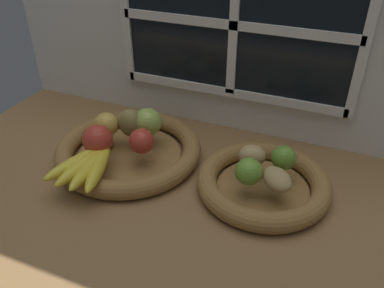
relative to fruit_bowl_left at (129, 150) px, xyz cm
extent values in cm
cube|color=olive|center=(19.89, -3.32, -3.65)|extent=(140.00, 90.00, 3.00)
cube|color=silver|center=(19.89, 26.68, 25.35)|extent=(140.00, 3.00, 55.00)
cube|color=black|center=(19.89, 24.78, 28.85)|extent=(64.00, 0.80, 38.00)
cube|color=white|center=(19.89, 24.18, 28.85)|extent=(2.40, 1.20, 38.00)
cube|color=white|center=(19.89, 24.18, 28.85)|extent=(64.00, 1.20, 2.40)
cube|color=white|center=(-12.11, 24.18, 28.85)|extent=(2.40, 1.20, 40.40)
cube|color=white|center=(51.89, 24.18, 28.85)|extent=(2.40, 1.20, 40.40)
cube|color=white|center=(19.89, 24.18, 9.85)|extent=(64.00, 1.20, 2.40)
cylinder|color=olive|center=(0.00, 0.00, -1.65)|extent=(27.58, 27.58, 1.00)
torus|color=olive|center=(0.00, 0.00, 0.18)|extent=(38.31, 38.31, 4.67)
cylinder|color=olive|center=(36.35, 0.00, -1.65)|extent=(21.97, 21.97, 1.00)
torus|color=olive|center=(36.35, 0.00, 0.18)|extent=(31.47, 31.47, 4.67)
sphere|color=gold|center=(-6.81, 1.04, 5.79)|extent=(6.54, 6.54, 6.54)
sphere|color=#B73828|center=(5.63, -2.44, 5.73)|extent=(6.42, 6.42, 6.42)
sphere|color=#B73828|center=(-4.25, -6.76, 6.31)|extent=(7.59, 7.59, 7.59)
sphere|color=#99B74C|center=(3.07, 5.69, 6.29)|extent=(7.55, 7.55, 7.55)
ellipsoid|color=olive|center=(-0.76, 3.41, 6.41)|extent=(8.53, 8.51, 7.78)
ellipsoid|color=yellow|center=(-5.32, -13.91, 4.14)|extent=(8.69, 18.71, 3.24)
ellipsoid|color=yellow|center=(-3.44, -14.30, 4.14)|extent=(5.05, 18.83, 3.24)
ellipsoid|color=yellow|center=(-1.51, -14.29, 4.14)|extent=(5.24, 18.84, 3.24)
ellipsoid|color=yellow|center=(0.37, -13.88, 4.14)|extent=(8.86, 18.68, 3.24)
sphere|color=brown|center=(-2.52, -5.04, 4.14)|extent=(2.91, 2.91, 2.91)
ellipsoid|color=tan|center=(39.84, -3.48, 4.66)|extent=(9.64, 9.85, 4.27)
ellipsoid|color=tan|center=(32.43, 3.05, 5.03)|extent=(8.06, 7.26, 5.02)
sphere|color=#6B9E33|center=(33.54, -4.22, 5.62)|extent=(6.20, 6.20, 6.20)
sphere|color=olive|center=(39.64, 4.22, 5.46)|extent=(5.88, 5.88, 5.88)
camera|label=1|loc=(48.46, -73.50, 58.62)|focal=36.81mm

